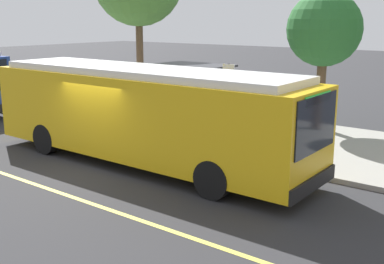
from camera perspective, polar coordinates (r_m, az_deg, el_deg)
ground_plane at (r=14.75m, az=-10.73°, el=-4.04°), size 120.00×120.00×0.00m
sidewalk_curb at (r=19.10m, az=2.71°, el=0.41°), size 44.00×6.40×0.15m
lane_stripe_center at (r=13.46m, az=-17.72°, el=-6.14°), size 36.00×0.14×0.01m
transit_bus_main at (r=14.47m, az=-5.89°, el=2.40°), size 11.09×2.63×2.95m
bus_shelter at (r=19.12m, az=0.27°, el=6.05°), size 2.90×1.60×2.48m
waiting_bench at (r=19.25m, az=0.86°, el=2.22°), size 1.60×0.48×0.95m
route_sign_post at (r=15.66m, az=4.35°, el=4.53°), size 0.44×0.08×2.80m
street_tree_upstreet at (r=19.02m, az=15.49°, el=11.65°), size 2.82×2.82×5.24m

